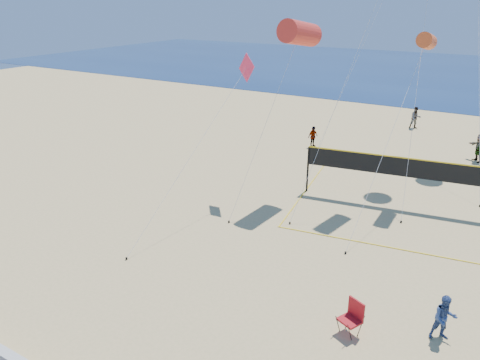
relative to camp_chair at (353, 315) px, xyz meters
The scene contains 10 objects.
ocean 58.53m from the camp_chair, 91.93° to the left, with size 140.00×50.00×0.03m, color #102650.
bystander_a 2.74m from the camp_chair, 25.57° to the left, with size 0.74×0.57×1.52m, color #334B81.
far_person_0 19.63m from the camp_chair, 116.32° to the left, with size 0.86×0.36×1.47m, color gray.
far_person_1 20.19m from the camp_chair, 85.50° to the left, with size 1.70×0.54×1.83m, color gray.
far_person_3 26.64m from the camp_chair, 97.83° to the left, with size 0.84×0.65×1.72m, color gray.
camp_chair is the anchor object (origin of this frame).
volleyball_net 10.75m from the camp_chair, 96.45° to the left, with size 10.82×10.69×2.55m.
kite_0 13.56m from the camp_chair, 124.37° to the left, with size 1.75×6.17×8.96m.
kite_2 14.00m from the camp_chair, 95.08° to the left, with size 1.13×8.29×8.39m.
kite_3 12.62m from the camp_chair, 139.03° to the left, with size 1.34×8.84×7.36m.
Camera 1 is at (5.12, -8.52, 9.87)m, focal length 35.00 mm.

